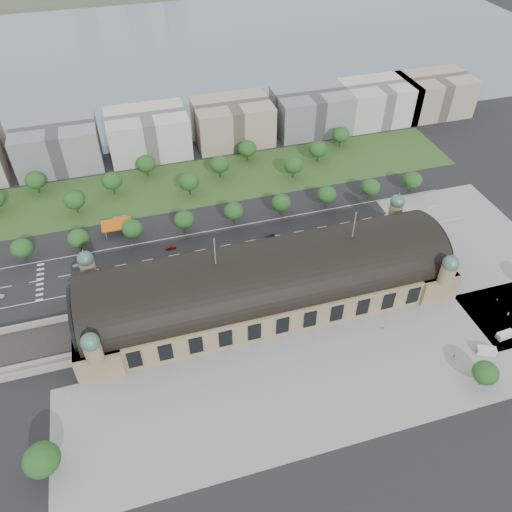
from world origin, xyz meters
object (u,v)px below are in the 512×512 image
object	(u,v)px
bus_mid	(227,252)
traffic_car_1	(78,266)
parked_car_1	(76,294)
parked_car_3	(118,292)
parked_car_0	(128,283)
parked_car_5	(135,282)
pedestrian_3	(502,348)
traffic_car_2	(105,281)
petrol_station	(119,223)
pedestrian_0	(383,329)
traffic_car_4	(270,236)
traffic_car_3	(171,248)
pedestrian_5	(508,314)
pedestrian_2	(497,299)
bus_east	(275,248)
pedestrian_1	(454,356)
bus_west	(229,254)
van_east	(504,335)
traffic_car_6	(398,219)
parked_car_2	(83,292)
parked_car_4	(190,272)
parked_car_6	(182,273)

from	to	relation	value
bus_mid	traffic_car_1	bearing A→B (deg)	77.91
parked_car_1	parked_car_3	xyz separation A→B (m)	(16.80, -3.63, 0.03)
parked_car_0	parked_car_5	bearing A→B (deg)	50.82
pedestrian_3	traffic_car_2	bearing A→B (deg)	-44.74
petrol_station	pedestrian_0	bearing A→B (deg)	-45.30
traffic_car_2	traffic_car_4	distance (m)	77.26
traffic_car_3	parked_car_1	world-z (taller)	parked_car_1
pedestrian_3	pedestrian_5	size ratio (longest dim) A/B	0.88
pedestrian_2	petrol_station	bearing A→B (deg)	31.91
pedestrian_0	petrol_station	bearing A→B (deg)	121.52
petrol_station	bus_east	size ratio (longest dim) A/B	1.09
pedestrian_0	pedestrian_2	xyz separation A→B (m)	(52.26, 0.86, -0.07)
pedestrian_1	parked_car_0	bearing A→B (deg)	111.08
traffic_car_1	bus_east	size ratio (longest dim) A/B	0.33
parked_car_0	bus_west	world-z (taller)	bus_west
parked_car_0	bus_east	size ratio (longest dim) A/B	0.39
traffic_car_2	van_east	size ratio (longest dim) A/B	0.88
parked_car_1	parked_car_5	world-z (taller)	parked_car_5
parked_car_5	bus_west	xyz separation A→B (m)	(42.59, 4.65, 0.98)
traffic_car_6	parked_car_1	distance (m)	153.37
pedestrian_2	parked_car_1	bearing A→B (deg)	47.14
traffic_car_2	pedestrian_1	size ratio (longest dim) A/B	3.29
bus_mid	bus_east	world-z (taller)	bus_east
traffic_car_3	van_east	bearing A→B (deg)	-125.57
traffic_car_1	parked_car_5	size ratio (longest dim) A/B	0.77
bus_west	pedestrian_0	world-z (taller)	bus_west
traffic_car_4	parked_car_0	size ratio (longest dim) A/B	0.89
parked_car_2	parked_car_3	world-z (taller)	parked_car_3
traffic_car_1	pedestrian_1	bearing A→B (deg)	-130.06
petrol_station	pedestrian_5	world-z (taller)	petrol_station
bus_mid	bus_east	distance (m)	22.18
parked_car_2	bus_west	distance (m)	64.25
traffic_car_4	bus_west	world-z (taller)	bus_west
parked_car_1	bus_west	distance (m)	67.08
bus_east	pedestrian_5	world-z (taller)	bus_east
parked_car_2	parked_car_4	size ratio (longest dim) A/B	1.30
traffic_car_3	pedestrian_5	distance (m)	145.56
parked_car_6	pedestrian_2	bearing A→B (deg)	30.09
pedestrian_0	parked_car_1	bearing A→B (deg)	141.92
parked_car_0	parked_car_2	xyz separation A→B (m)	(-18.34, 0.00, -0.04)
traffic_car_6	parked_car_1	xyz separation A→B (m)	(-153.17, -7.84, 0.03)
pedestrian_3	parked_car_1	bearing A→B (deg)	-41.42
parked_car_6	pedestrian_1	size ratio (longest dim) A/B	2.55
traffic_car_2	bus_mid	xyz separation A→B (m)	(54.21, 2.71, 0.75)
traffic_car_6	parked_car_6	bearing A→B (deg)	-81.28
pedestrian_3	parked_car_4	bearing A→B (deg)	-50.68
parked_car_4	traffic_car_1	bearing A→B (deg)	-142.27
petrol_station	parked_car_4	bearing A→B (deg)	-57.00
traffic_car_2	parked_car_3	world-z (taller)	traffic_car_2
parked_car_3	van_east	bearing A→B (deg)	28.36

